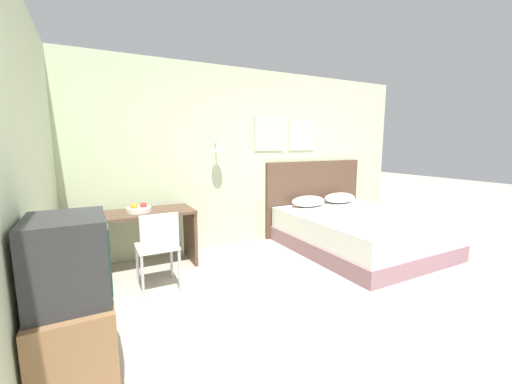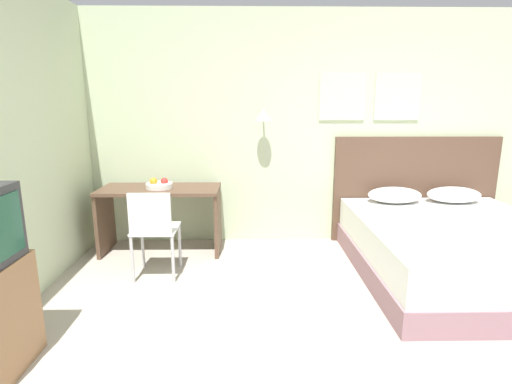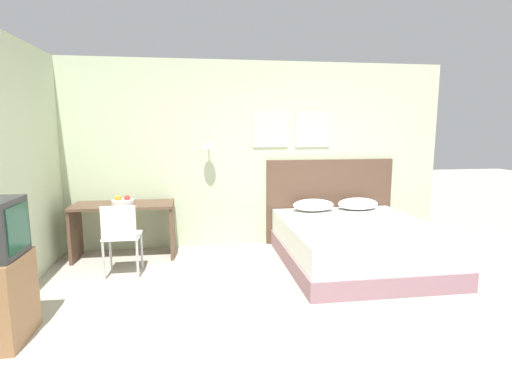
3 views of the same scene
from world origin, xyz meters
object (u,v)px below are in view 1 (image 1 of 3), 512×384
desk (140,228)px  fruit_bowl (139,209)px  pillow_right (340,198)px  bed (360,232)px  pillow_left (308,201)px  television (69,259)px  folded_towel_near_foot (375,217)px  desk_chair (158,244)px  headboard (314,197)px  tv_stand (77,357)px  folded_towel_mid_bed (402,225)px

desk → fruit_bowl: size_ratio=4.52×
fruit_bowl → pillow_right: bearing=1.2°
bed → pillow_left: pillow_left is taller
fruit_bowl → television: television is taller
fruit_bowl → television: 2.16m
pillow_left → fruit_bowl: (-2.61, -0.07, 0.14)m
bed → folded_towel_near_foot: bearing=-100.7°
desk_chair → pillow_left: bearing=17.0°
headboard → tv_stand: size_ratio=2.75×
pillow_left → desk: 2.61m
pillow_right → desk: bearing=-179.1°
bed → fruit_bowl: fruit_bowl is taller
folded_towel_near_foot → desk_chair: desk_chair is taller
desk → desk_chair: desk_chair is taller
desk → tv_stand: bearing=-106.9°
tv_stand → folded_towel_mid_bed: bearing=9.1°
desk → television: (-0.63, -2.08, 0.42)m
pillow_right → folded_towel_near_foot: size_ratio=1.82×
folded_towel_near_foot → bed: bearing=79.3°
folded_towel_near_foot → tv_stand: tv_stand is taller
desk_chair → folded_towel_mid_bed: bearing=-16.1°
folded_towel_near_foot → folded_towel_mid_bed: 0.45m
desk_chair → television: size_ratio=1.83×
bed → pillow_right: bearing=67.3°
headboard → folded_towel_near_foot: headboard is taller
desk → desk_chair: 0.72m
folded_towel_near_foot → tv_stand: bearing=-164.0°
pillow_left → pillow_right: 0.67m
tv_stand → folded_towel_near_foot: bearing=16.0°
pillow_right → desk_chair: 3.29m
desk_chair → television: (-0.71, -1.36, 0.42)m
bed → desk: 3.05m
headboard → folded_towel_near_foot: bearing=-92.4°
folded_towel_mid_bed → television: (-3.47, -0.56, 0.37)m
pillow_right → desk: size_ratio=0.46×
desk → tv_stand: size_ratio=1.84×
pillow_left → folded_towel_near_foot: size_ratio=1.82×
pillow_right → fruit_bowl: 3.29m
television → desk_chair: bearing=62.3°
headboard → tv_stand: bearing=-146.2°
pillow_right → folded_towel_mid_bed: bearing=-105.5°
headboard → fruit_bowl: (-2.95, -0.34, 0.14)m
bed → headboard: headboard is taller
folded_towel_mid_bed → fruit_bowl: 3.23m
folded_towel_mid_bed → headboard: bearing=86.9°
folded_towel_near_foot → folded_towel_mid_bed: (-0.04, -0.45, 0.00)m
headboard → television: (-3.57, -2.40, 0.31)m
desk_chair → bed: bearing=-0.7°
headboard → pillow_left: headboard is taller
folded_towel_near_foot → desk: desk is taller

